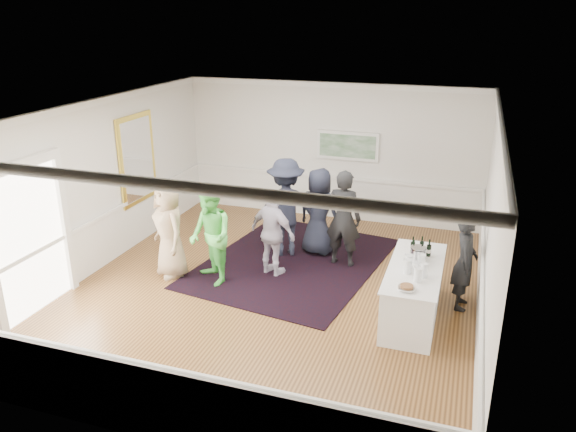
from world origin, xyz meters
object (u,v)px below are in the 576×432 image
(serving_table, at_px, (413,291))
(bartender, at_px, (465,262))
(guest_green, at_px, (211,236))
(guest_lilac, at_px, (273,233))
(nut_bowl, at_px, (407,288))
(guest_navy, at_px, (319,212))
(ice_bucket, at_px, (418,255))
(guest_dark_a, at_px, (286,208))
(guest_tan, at_px, (169,229))
(guest_dark_b, at_px, (343,218))

(serving_table, relative_size, bartender, 1.33)
(guest_green, bearing_deg, guest_lilac, 77.45)
(nut_bowl, bearing_deg, guest_lilac, 148.86)
(guest_lilac, xyz_separation_m, guest_navy, (0.54, 1.24, 0.06))
(serving_table, relative_size, ice_bucket, 8.41)
(bartender, bearing_deg, guest_dark_a, 71.63)
(bartender, height_order, guest_navy, guest_navy)
(ice_bucket, distance_m, nut_bowl, 1.07)
(serving_table, xyz_separation_m, guest_green, (-3.62, 0.09, 0.46))
(nut_bowl, bearing_deg, guest_dark_a, 136.68)
(guest_navy, bearing_deg, serving_table, 150.04)
(bartender, bearing_deg, guest_lilac, 86.84)
(guest_lilac, xyz_separation_m, ice_bucket, (2.68, -0.53, 0.16))
(bartender, distance_m, guest_tan, 5.23)
(guest_dark_b, height_order, guest_navy, guest_dark_b)
(guest_dark_b, xyz_separation_m, nut_bowl, (1.51, -2.44, -0.03))
(guest_dark_b, distance_m, ice_bucket, 2.08)
(guest_lilac, bearing_deg, guest_dark_b, -123.19)
(guest_green, relative_size, guest_dark_b, 0.95)
(guest_tan, distance_m, nut_bowl, 4.54)
(guest_lilac, relative_size, guest_dark_a, 0.84)
(guest_lilac, bearing_deg, ice_bucket, -171.44)
(guest_green, xyz_separation_m, guest_dark_b, (2.07, 1.51, 0.05))
(guest_dark_a, height_order, nut_bowl, guest_dark_a)
(bartender, bearing_deg, nut_bowl, 151.16)
(guest_tan, height_order, nut_bowl, guest_tan)
(bartender, height_order, nut_bowl, bartender)
(ice_bucket, bearing_deg, guest_dark_a, 151.51)
(guest_tan, height_order, ice_bucket, guest_tan)
(serving_table, xyz_separation_m, guest_lilac, (-2.67, 0.75, 0.39))
(serving_table, height_order, guest_dark_a, guest_dark_a)
(bartender, bearing_deg, guest_tan, 94.53)
(guest_tan, bearing_deg, nut_bowl, 26.10)
(guest_navy, xyz_separation_m, nut_bowl, (2.10, -2.83, 0.03))
(guest_dark_a, xyz_separation_m, nut_bowl, (2.71, -2.56, -0.08))
(guest_dark_a, bearing_deg, guest_dark_b, 149.49)
(guest_green, height_order, nut_bowl, guest_green)
(bartender, relative_size, guest_dark_b, 0.86)
(guest_green, xyz_separation_m, guest_lilac, (0.95, 0.66, -0.07))
(ice_bucket, bearing_deg, guest_tan, -178.89)
(guest_dark_a, bearing_deg, guest_tan, 17.47)
(guest_green, relative_size, guest_navy, 1.01)
(guest_tan, bearing_deg, guest_green, 35.49)
(serving_table, xyz_separation_m, ice_bucket, (0.00, 0.22, 0.55))
(serving_table, height_order, guest_tan, guest_tan)
(guest_tan, bearing_deg, serving_table, 36.79)
(guest_navy, bearing_deg, ice_bucket, 153.44)
(guest_dark_a, xyz_separation_m, guest_navy, (0.61, 0.27, -0.11))
(serving_table, relative_size, guest_tan, 1.19)
(ice_bucket, bearing_deg, bartender, 26.66)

